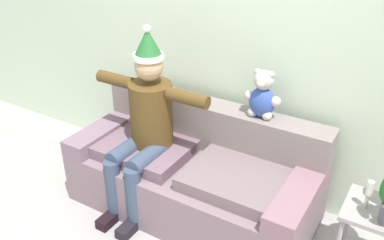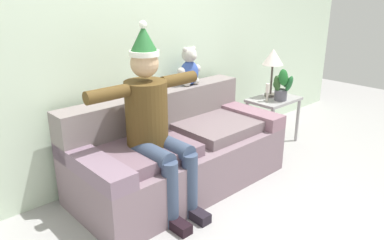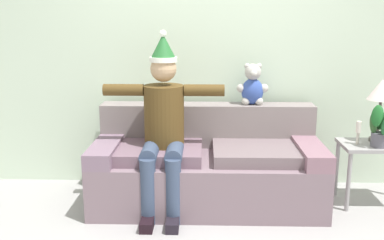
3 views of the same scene
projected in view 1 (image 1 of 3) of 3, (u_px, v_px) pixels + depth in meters
back_wall at (230, 34)px, 3.33m from camera, size 7.00×0.10×2.70m
couch at (196, 173)px, 3.40m from camera, size 1.97×0.90×0.83m
person_seated at (144, 122)px, 3.24m from camera, size 1.02×0.77×1.52m
teddy_bear at (262, 96)px, 3.11m from camera, size 0.29×0.17×0.38m
candle_tall at (369, 191)px, 2.62m from camera, size 0.04×0.04×0.20m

